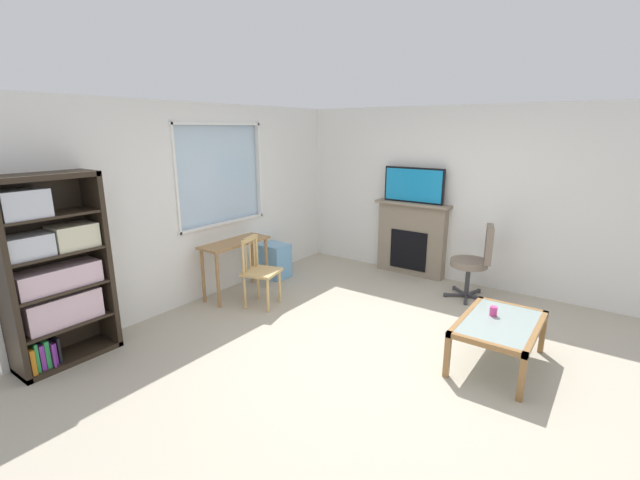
{
  "coord_description": "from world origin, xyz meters",
  "views": [
    {
      "loc": [
        -3.61,
        -1.89,
        2.21
      ],
      "look_at": [
        0.16,
        0.82,
        0.99
      ],
      "focal_mm": 24.0,
      "sensor_mm": 36.0,
      "label": 1
    }
  ],
  "objects_px": {
    "coffee_table": "(499,327)",
    "wooden_chair": "(259,271)",
    "sippy_cup": "(493,311)",
    "bookshelf": "(53,271)",
    "office_chair": "(476,258)",
    "desk_under_window": "(235,251)",
    "plastic_drawer_unit": "(275,261)",
    "fireplace": "(411,238)",
    "tv": "(414,185)"
  },
  "relations": [
    {
      "from": "plastic_drawer_unit",
      "to": "sippy_cup",
      "type": "distance_m",
      "value": 3.36
    },
    {
      "from": "coffee_table",
      "to": "plastic_drawer_unit",
      "type": "bearing_deg",
      "value": 79.43
    },
    {
      "from": "fireplace",
      "to": "office_chair",
      "type": "distance_m",
      "value": 1.19
    },
    {
      "from": "office_chair",
      "to": "fireplace",
      "type": "bearing_deg",
      "value": 68.78
    },
    {
      "from": "sippy_cup",
      "to": "fireplace",
      "type": "bearing_deg",
      "value": 42.0
    },
    {
      "from": "tv",
      "to": "sippy_cup",
      "type": "bearing_deg",
      "value": -137.72
    },
    {
      "from": "fireplace",
      "to": "coffee_table",
      "type": "relative_size",
      "value": 1.11
    },
    {
      "from": "tv",
      "to": "sippy_cup",
      "type": "relative_size",
      "value": 10.32
    },
    {
      "from": "wooden_chair",
      "to": "coffee_table",
      "type": "xyz_separation_m",
      "value": [
        0.29,
        -2.83,
        -0.08
      ]
    },
    {
      "from": "plastic_drawer_unit",
      "to": "fireplace",
      "type": "bearing_deg",
      "value": -50.01
    },
    {
      "from": "fireplace",
      "to": "office_chair",
      "type": "relative_size",
      "value": 1.16
    },
    {
      "from": "plastic_drawer_unit",
      "to": "fireplace",
      "type": "xyz_separation_m",
      "value": [
        1.35,
        -1.61,
        0.31
      ]
    },
    {
      "from": "plastic_drawer_unit",
      "to": "fireplace",
      "type": "height_order",
      "value": "fireplace"
    },
    {
      "from": "bookshelf",
      "to": "office_chair",
      "type": "height_order",
      "value": "bookshelf"
    },
    {
      "from": "wooden_chair",
      "to": "office_chair",
      "type": "distance_m",
      "value": 2.83
    },
    {
      "from": "fireplace",
      "to": "sippy_cup",
      "type": "bearing_deg",
      "value": -138.0
    },
    {
      "from": "wooden_chair",
      "to": "plastic_drawer_unit",
      "type": "relative_size",
      "value": 1.74
    },
    {
      "from": "office_chair",
      "to": "sippy_cup",
      "type": "distance_m",
      "value": 1.58
    },
    {
      "from": "plastic_drawer_unit",
      "to": "tv",
      "type": "height_order",
      "value": "tv"
    },
    {
      "from": "bookshelf",
      "to": "fireplace",
      "type": "relative_size",
      "value": 1.58
    },
    {
      "from": "bookshelf",
      "to": "plastic_drawer_unit",
      "type": "relative_size",
      "value": 3.52
    },
    {
      "from": "desk_under_window",
      "to": "coffee_table",
      "type": "height_order",
      "value": "desk_under_window"
    },
    {
      "from": "wooden_chair",
      "to": "sippy_cup",
      "type": "height_order",
      "value": "wooden_chair"
    },
    {
      "from": "wooden_chair",
      "to": "sippy_cup",
      "type": "xyz_separation_m",
      "value": [
        0.38,
        -2.75,
        0.03
      ]
    },
    {
      "from": "desk_under_window",
      "to": "bookshelf",
      "type": "bearing_deg",
      "value": 177.17
    },
    {
      "from": "desk_under_window",
      "to": "fireplace",
      "type": "xyz_separation_m",
      "value": [
        2.18,
        -1.56,
        -0.04
      ]
    },
    {
      "from": "desk_under_window",
      "to": "wooden_chair",
      "type": "height_order",
      "value": "wooden_chair"
    },
    {
      "from": "desk_under_window",
      "to": "sippy_cup",
      "type": "relative_size",
      "value": 11.03
    },
    {
      "from": "plastic_drawer_unit",
      "to": "sippy_cup",
      "type": "xyz_separation_m",
      "value": [
        -0.54,
        -3.31,
        0.23
      ]
    },
    {
      "from": "bookshelf",
      "to": "sippy_cup",
      "type": "relative_size",
      "value": 20.23
    },
    {
      "from": "plastic_drawer_unit",
      "to": "coffee_table",
      "type": "bearing_deg",
      "value": -100.57
    },
    {
      "from": "office_chair",
      "to": "wooden_chair",
      "type": "bearing_deg",
      "value": 130.51
    },
    {
      "from": "plastic_drawer_unit",
      "to": "office_chair",
      "type": "distance_m",
      "value": 2.89
    },
    {
      "from": "bookshelf",
      "to": "wooden_chair",
      "type": "bearing_deg",
      "value": -16.52
    },
    {
      "from": "desk_under_window",
      "to": "office_chair",
      "type": "bearing_deg",
      "value": -56.69
    },
    {
      "from": "desk_under_window",
      "to": "fireplace",
      "type": "height_order",
      "value": "fireplace"
    },
    {
      "from": "tv",
      "to": "wooden_chair",
      "type": "bearing_deg",
      "value": 155.13
    },
    {
      "from": "plastic_drawer_unit",
      "to": "desk_under_window",
      "type": "bearing_deg",
      "value": -176.57
    },
    {
      "from": "coffee_table",
      "to": "sippy_cup",
      "type": "height_order",
      "value": "sippy_cup"
    },
    {
      "from": "bookshelf",
      "to": "coffee_table",
      "type": "xyz_separation_m",
      "value": [
        2.39,
        -3.46,
        -0.53
      ]
    },
    {
      "from": "coffee_table",
      "to": "bookshelf",
      "type": "bearing_deg",
      "value": 124.62
    },
    {
      "from": "coffee_table",
      "to": "wooden_chair",
      "type": "bearing_deg",
      "value": 95.77
    },
    {
      "from": "bookshelf",
      "to": "fireplace",
      "type": "bearing_deg",
      "value": -20.88
    },
    {
      "from": "wooden_chair",
      "to": "plastic_drawer_unit",
      "type": "distance_m",
      "value": 1.1
    },
    {
      "from": "fireplace",
      "to": "coffee_table",
      "type": "xyz_separation_m",
      "value": [
        -1.98,
        -1.79,
        -0.18
      ]
    },
    {
      "from": "bookshelf",
      "to": "office_chair",
      "type": "xyz_separation_m",
      "value": [
        3.94,
        -2.78,
        -0.36
      ]
    },
    {
      "from": "bookshelf",
      "to": "tv",
      "type": "bearing_deg",
      "value": -20.96
    },
    {
      "from": "wooden_chair",
      "to": "fireplace",
      "type": "bearing_deg",
      "value": -24.7
    },
    {
      "from": "wooden_chair",
      "to": "desk_under_window",
      "type": "bearing_deg",
      "value": 80.47
    },
    {
      "from": "desk_under_window",
      "to": "office_chair",
      "type": "xyz_separation_m",
      "value": [
        1.75,
        -2.67,
        -0.06
      ]
    }
  ]
}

